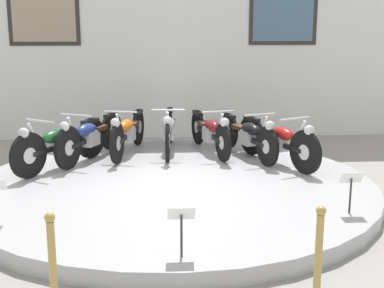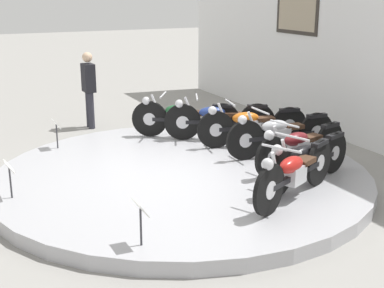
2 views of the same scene
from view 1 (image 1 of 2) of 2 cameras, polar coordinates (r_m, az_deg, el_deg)
name	(u,v)px [view 1 (image 1 of 2)]	position (r m, az deg, el deg)	size (l,w,h in m)	color
ground_plane	(173,194)	(7.61, -2.06, -5.37)	(60.00, 60.00, 0.00)	gray
display_platform	(173,188)	(7.58, -2.06, -4.68)	(5.66, 5.66, 0.19)	#ADADB2
back_wall	(165,31)	(11.12, -2.86, 11.95)	(14.00, 0.22, 4.39)	white
motorcycle_green	(60,143)	(8.37, -13.92, 0.14)	(1.17, 1.71, 0.81)	black
motorcycle_blue	(90,136)	(8.79, -10.85, 0.89)	(0.89, 1.86, 0.81)	black
motorcycle_orange	(128,131)	(9.07, -6.88, 1.35)	(0.60, 1.96, 0.80)	black
motorcycle_silver	(169,129)	(9.17, -2.48, 1.58)	(0.54, 2.01, 0.80)	black
motorcycle_maroon	(210,131)	(9.10, 1.97, 1.40)	(0.61, 1.93, 0.79)	black
motorcycle_black	(248,134)	(8.86, 5.99, 1.02)	(0.73, 1.89, 0.79)	black
motorcycle_red	(278,140)	(8.46, 9.19, 0.45)	(0.91, 1.83, 0.80)	black
info_placard_front_centre	(181,220)	(5.09, -1.14, -8.14)	(0.26, 0.11, 0.51)	#333338
info_placard_front_right	(351,183)	(6.48, 16.62, -4.01)	(0.26, 0.11, 0.51)	#333338
stanchion_post_right_of_entry	(317,288)	(4.46, 13.15, -14.71)	(0.28, 0.28, 1.02)	tan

